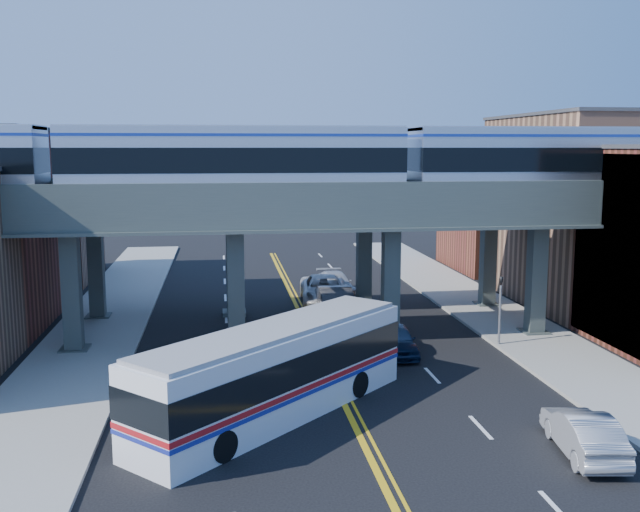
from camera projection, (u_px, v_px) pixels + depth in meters
The scene contains 18 objects.
ground at pixel (340, 396), 29.13m from camera, with size 120.00×120.00×0.00m, color black.
sidewalk_west at pixel (92, 340), 37.34m from camera, with size 5.00×70.00×0.16m, color gray.
sidewalk_east at pixel (510, 325), 40.48m from camera, with size 5.00×70.00×0.16m, color gray.
building_west_c at pixel (39, 228), 54.39m from camera, with size 8.00×10.00×8.00m, color #8F624A.
building_east_b at pixel (579, 210), 46.41m from camera, with size 8.00×14.00×12.00m, color #8F624A.
building_east_c at pixel (501, 215), 59.37m from camera, with size 8.00×10.00×9.00m, color brown.
mural_panel at pixel (624, 259), 34.32m from camera, with size 0.10×9.50×9.50m, color teal.
elevated_viaduct_near at pixel (314, 219), 35.98m from camera, with size 52.00×3.60×7.40m.
elevated_viaduct_far at pixel (299, 208), 42.84m from camera, with size 52.00×3.60×7.40m.
transit_train at pixel (235, 160), 35.00m from camera, with size 51.36×3.22×3.76m.
stop_sign at pixel (336, 335), 31.84m from camera, with size 0.76×0.09×2.63m.
traffic_signal at pixel (500, 303), 35.91m from camera, with size 0.15×0.18×4.10m.
transit_bus at pixel (276, 372), 26.73m from camera, with size 11.13×10.99×3.30m.
car_lane_a at pixel (396, 340), 34.87m from camera, with size 1.71×4.24×1.45m, color #0D1A32.
car_lane_b at pixel (336, 304), 42.04m from camera, with size 1.94×5.57×1.83m, color #2D2C2F.
car_lane_c at pixel (324, 290), 46.23m from camera, with size 2.95×6.41×1.78m, color silver.
car_lane_d at pixel (335, 284), 49.03m from camera, with size 2.11×5.20×1.51m, color #ACADB1.
car_parked_curb at pixel (584, 433), 23.49m from camera, with size 1.55×4.45×1.47m, color #A0A1A5.
Camera 1 is at (-4.67, -27.55, 10.06)m, focal length 40.00 mm.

